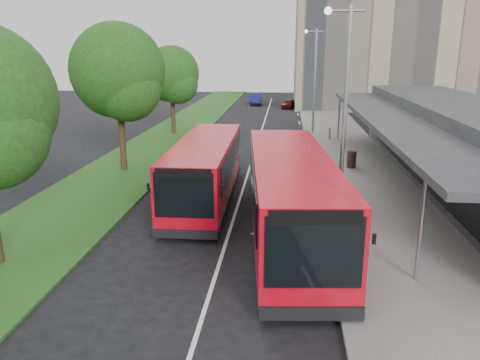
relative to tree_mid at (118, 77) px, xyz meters
The scene contains 17 objects.
ground 12.58m from the tree_mid, 52.23° to the right, with size 120.00×120.00×0.00m, color black.
pavement 17.77m from the tree_mid, 40.07° to the left, with size 5.00×80.00×0.15m, color slate.
grass_verge 12.11m from the tree_mid, 89.93° to the left, with size 5.00×80.00×0.10m, color #1C4F19.
lane_centre_line 10.57m from the tree_mid, 40.30° to the left, with size 0.12×70.00×0.01m, color silver.
kerb_dashes 15.25m from the tree_mid, 43.97° to the left, with size 0.12×56.00×0.01m.
office_block 39.26m from the tree_mid, 57.47° to the left, with size 22.00×12.00×18.00m, color tan.
station_building 18.18m from the tree_mid, ahead, with size 7.70×26.00×4.00m.
tree_mid is the anchor object (origin of this frame).
tree_far 12.02m from the tree_mid, 90.00° to the left, with size 4.37×4.37×6.96m.
lamp_post_near 13.18m from the tree_mid, 32.36° to the right, with size 1.44×0.28×8.00m.
lamp_post_far 17.08m from the tree_mid, 49.32° to the left, with size 1.44×0.28×8.00m.
bus_main 13.56m from the tree_mid, 44.90° to the right, with size 3.78×11.17×3.11m.
bus_second 8.36m from the tree_mid, 42.12° to the right, with size 2.68×9.84×2.77m.
litter_bin 13.67m from the tree_mid, ahead, with size 0.52×0.52×0.93m, color #3B2018.
bollard 16.72m from the tree_mid, 39.84° to the left, with size 0.14×0.14×0.85m, color yellow.
car_near 32.03m from the tree_mid, 72.91° to the left, with size 1.25×3.11×1.06m, color #62100E.
car_far 34.56m from the tree_mid, 81.24° to the left, with size 1.44×4.14×1.36m, color navy.
Camera 1 is at (1.99, -15.83, 6.63)m, focal length 35.00 mm.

